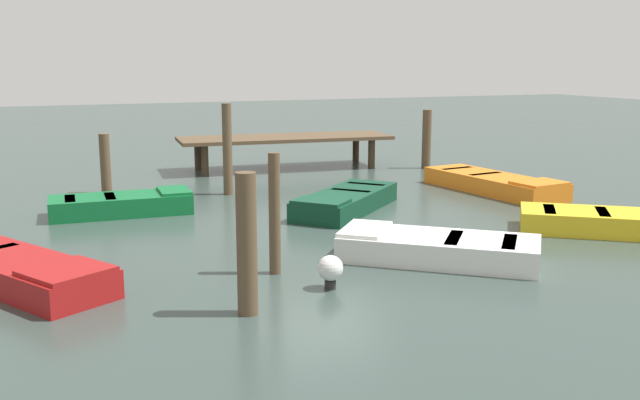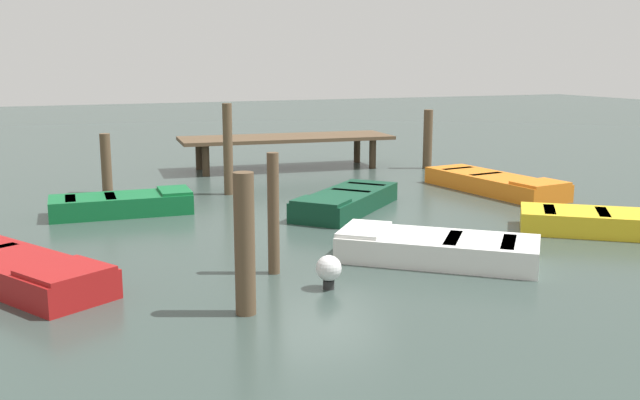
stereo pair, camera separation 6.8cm
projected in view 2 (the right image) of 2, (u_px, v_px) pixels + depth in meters
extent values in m
plane|color=#33423D|center=(320.00, 217.00, 14.59)|extent=(80.00, 80.00, 0.00)
cube|color=brown|center=(286.00, 138.00, 20.83)|extent=(6.22, 2.40, 0.10)
cylinder|color=#3C2E20|center=(357.00, 149.00, 22.25)|extent=(0.20, 0.20, 0.85)
cylinder|color=#3C2E20|center=(373.00, 154.00, 21.01)|extent=(0.20, 0.20, 0.85)
cylinder|color=#3C2E20|center=(199.00, 155.00, 20.83)|extent=(0.20, 0.20, 0.85)
cylinder|color=#3C2E20|center=(206.00, 161.00, 19.59)|extent=(0.20, 0.20, 0.85)
cube|color=silver|center=(438.00, 249.00, 11.37)|extent=(3.18, 2.95, 0.40)
cube|color=#334772|center=(438.00, 240.00, 11.34)|extent=(2.65, 2.44, 0.04)
cube|color=silver|center=(364.00, 229.00, 11.68)|extent=(1.25, 1.31, 0.06)
cube|color=navy|center=(453.00, 239.00, 11.27)|extent=(0.79, 0.89, 0.04)
cube|color=navy|center=(509.00, 243.00, 11.02)|extent=(0.79, 0.89, 0.04)
cube|color=gold|center=(617.00, 223.00, 13.14)|extent=(3.43, 3.00, 0.40)
cube|color=#4C3319|center=(617.00, 216.00, 13.12)|extent=(2.86, 2.49, 0.04)
cube|color=#42301E|center=(603.00, 213.00, 13.17)|extent=(0.73, 0.87, 0.04)
cube|color=#42301E|center=(549.00, 210.00, 13.40)|extent=(0.73, 0.87, 0.04)
cube|color=orange|center=(494.00, 183.00, 17.33)|extent=(1.69, 3.92, 0.40)
cube|color=black|center=(494.00, 178.00, 17.31)|extent=(1.35, 3.32, 0.04)
cube|color=orange|center=(540.00, 183.00, 16.02)|extent=(1.20, 0.96, 0.06)
cube|color=black|center=(486.00, 174.00, 17.54)|extent=(0.97, 0.32, 0.04)
cube|color=black|center=(458.00, 169.00, 18.43)|extent=(0.97, 0.32, 0.04)
cube|color=maroon|center=(1.00, 266.00, 10.44)|extent=(3.04, 4.18, 0.40)
cube|color=black|center=(0.00, 256.00, 10.41)|extent=(2.51, 3.52, 0.04)
cube|color=maroon|center=(65.00, 270.00, 9.41)|extent=(1.31, 1.29, 0.06)
cube|color=#0F602D|center=(121.00, 205.00, 14.82)|extent=(2.86, 1.25, 0.40)
cube|color=orange|center=(121.00, 198.00, 14.79)|extent=(2.43, 0.99, 0.04)
cube|color=#0F602D|center=(175.00, 190.00, 15.13)|extent=(0.67, 1.03, 0.06)
cube|color=#B06E1E|center=(110.00, 197.00, 14.71)|extent=(0.24, 0.88, 0.04)
cube|color=#B06E1E|center=(70.00, 199.00, 14.46)|extent=(0.24, 0.88, 0.04)
cube|color=#0C3823|center=(346.00, 201.00, 15.15)|extent=(3.15, 3.01, 0.40)
cube|color=maroon|center=(346.00, 195.00, 15.12)|extent=(2.63, 2.50, 0.04)
cube|color=#0C3823|center=(321.00, 201.00, 13.99)|extent=(1.21, 1.23, 0.06)
cube|color=maroon|center=(351.00, 191.00, 15.33)|extent=(0.74, 0.78, 0.04)
cube|color=maroon|center=(366.00, 185.00, 16.12)|extent=(0.74, 0.78, 0.04)
cylinder|color=brown|center=(428.00, 139.00, 20.92)|extent=(0.26, 0.26, 1.71)
cylinder|color=brown|center=(228.00, 149.00, 16.82)|extent=(0.22, 0.22, 2.14)
cylinder|color=brown|center=(245.00, 244.00, 8.87)|extent=(0.26, 0.26, 1.80)
cylinder|color=brown|center=(106.00, 163.00, 17.09)|extent=(0.24, 0.24, 1.42)
cylinder|color=brown|center=(273.00, 214.00, 10.59)|extent=(0.17, 0.17, 1.81)
cylinder|color=#262626|center=(329.00, 285.00, 10.01)|extent=(0.16, 0.16, 0.12)
sphere|color=white|center=(329.00, 268.00, 9.97)|extent=(0.36, 0.36, 0.36)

